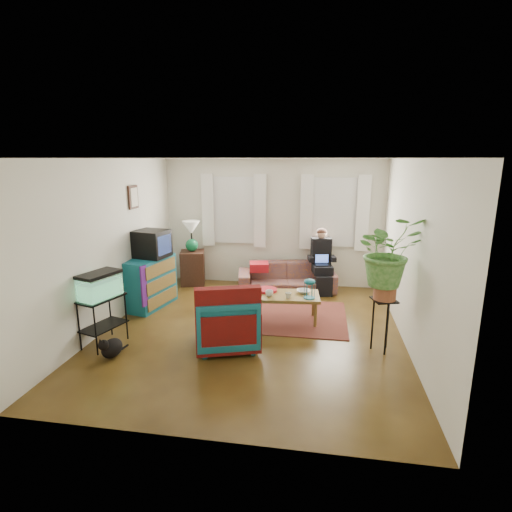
% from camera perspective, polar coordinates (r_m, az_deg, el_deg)
% --- Properties ---
extents(floor, '(4.50, 5.00, 0.01)m').
position_cam_1_polar(floor, '(6.29, -0.60, -10.65)').
color(floor, '#4F2B14').
rests_on(floor, ground).
extents(ceiling, '(4.50, 5.00, 0.01)m').
position_cam_1_polar(ceiling, '(5.73, -0.67, 13.78)').
color(ceiling, white).
rests_on(ceiling, wall_back).
extents(wall_back, '(4.50, 0.01, 2.60)m').
position_cam_1_polar(wall_back, '(8.30, 2.36, 4.73)').
color(wall_back, silver).
rests_on(wall_back, floor).
extents(wall_front, '(4.50, 0.01, 2.60)m').
position_cam_1_polar(wall_front, '(3.54, -7.72, -7.86)').
color(wall_front, silver).
rests_on(wall_front, floor).
extents(wall_left, '(0.01, 5.00, 2.60)m').
position_cam_1_polar(wall_left, '(6.63, -20.16, 1.62)').
color(wall_left, silver).
rests_on(wall_left, floor).
extents(wall_right, '(0.01, 5.00, 2.60)m').
position_cam_1_polar(wall_right, '(5.92, 21.35, 0.14)').
color(wall_right, silver).
rests_on(wall_right, floor).
extents(window_left, '(1.08, 0.04, 1.38)m').
position_cam_1_polar(window_left, '(8.38, -3.11, 6.54)').
color(window_left, white).
rests_on(window_left, wall_back).
extents(window_right, '(1.08, 0.04, 1.38)m').
position_cam_1_polar(window_right, '(8.19, 11.12, 6.13)').
color(window_right, white).
rests_on(window_right, wall_back).
extents(curtains_left, '(1.36, 0.06, 1.50)m').
position_cam_1_polar(curtains_left, '(8.30, -3.23, 6.47)').
color(curtains_left, white).
rests_on(curtains_left, wall_back).
extents(curtains_right, '(1.36, 0.06, 1.50)m').
position_cam_1_polar(curtains_right, '(8.11, 11.14, 6.06)').
color(curtains_right, white).
rests_on(curtains_right, wall_back).
extents(picture_frame, '(0.04, 0.32, 0.40)m').
position_cam_1_polar(picture_frame, '(7.27, -17.07, 8.04)').
color(picture_frame, '#3D2616').
rests_on(picture_frame, wall_left).
extents(area_rug, '(2.01, 1.61, 0.01)m').
position_cam_1_polar(area_rug, '(6.83, 4.31, -8.56)').
color(area_rug, brown).
rests_on(area_rug, floor).
extents(sofa, '(2.03, 1.11, 0.75)m').
position_cam_1_polar(sofa, '(8.03, 4.40, -2.36)').
color(sofa, brown).
rests_on(sofa, floor).
extents(seated_person, '(0.58, 0.67, 1.15)m').
position_cam_1_polar(seated_person, '(8.08, 9.33, -0.96)').
color(seated_person, black).
rests_on(seated_person, sofa).
extents(side_table, '(0.59, 0.59, 0.71)m').
position_cam_1_polar(side_table, '(8.55, -9.03, -1.65)').
color(side_table, '#3D2816').
rests_on(side_table, floor).
extents(table_lamp, '(0.45, 0.45, 0.65)m').
position_cam_1_polar(table_lamp, '(8.40, -9.20, 2.70)').
color(table_lamp, white).
rests_on(table_lamp, side_table).
extents(dresser, '(0.69, 1.08, 0.90)m').
position_cam_1_polar(dresser, '(7.39, -14.95, -3.64)').
color(dresser, '#116766').
rests_on(dresser, floor).
extents(crt_tv, '(0.64, 0.60, 0.48)m').
position_cam_1_polar(crt_tv, '(7.29, -14.70, 1.72)').
color(crt_tv, black).
rests_on(crt_tv, dresser).
extents(aquarium_stand, '(0.53, 0.71, 0.71)m').
position_cam_1_polar(aquarium_stand, '(6.12, -20.98, -8.70)').
color(aquarium_stand, black).
rests_on(aquarium_stand, floor).
extents(aquarium, '(0.48, 0.65, 0.37)m').
position_cam_1_polar(aquarium, '(5.95, -21.42, -3.86)').
color(aquarium, '#7FD899').
rests_on(aquarium, aquarium_stand).
extents(black_cat, '(0.31, 0.41, 0.32)m').
position_cam_1_polar(black_cat, '(5.80, -19.90, -12.01)').
color(black_cat, black).
rests_on(black_cat, floor).
extents(armchair, '(1.04, 1.01, 0.86)m').
position_cam_1_polar(armchair, '(5.68, -4.25, -8.69)').
color(armchair, '#105B65').
rests_on(armchair, floor).
extents(serape_throw, '(0.89, 0.46, 0.71)m').
position_cam_1_polar(serape_throw, '(5.31, -3.99, -8.25)').
color(serape_throw, '#9E0A0A').
rests_on(serape_throw, armchair).
extents(coffee_table, '(1.15, 0.70, 0.46)m').
position_cam_1_polar(coffee_table, '(6.59, 4.13, -7.37)').
color(coffee_table, brown).
rests_on(coffee_table, floor).
extents(cup_a, '(0.14, 0.14, 0.10)m').
position_cam_1_polar(cup_a, '(6.40, 1.92, -5.34)').
color(cup_a, white).
rests_on(cup_a, coffee_table).
extents(cup_b, '(0.11, 0.11, 0.09)m').
position_cam_1_polar(cup_b, '(6.32, 4.63, -5.64)').
color(cup_b, beige).
rests_on(cup_b, coffee_table).
extents(bowl, '(0.24, 0.24, 0.05)m').
position_cam_1_polar(bowl, '(6.60, 6.78, -5.03)').
color(bowl, white).
rests_on(bowl, coffee_table).
extents(snack_tray, '(0.37, 0.37, 0.04)m').
position_cam_1_polar(snack_tray, '(6.65, 1.56, -4.87)').
color(snack_tray, '#B21414').
rests_on(snack_tray, coffee_table).
extents(birdcage, '(0.20, 0.20, 0.32)m').
position_cam_1_polar(birdcage, '(6.33, 7.65, -4.62)').
color(birdcage, '#115B6B').
rests_on(birdcage, coffee_table).
extents(plant_stand, '(0.40, 0.40, 0.75)m').
position_cam_1_polar(plant_stand, '(5.81, 17.58, -9.39)').
color(plant_stand, black).
rests_on(plant_stand, floor).
extents(potted_plant, '(1.04, 0.96, 0.95)m').
position_cam_1_polar(potted_plant, '(5.53, 18.24, -0.82)').
color(potted_plant, '#599947').
rests_on(potted_plant, plant_stand).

